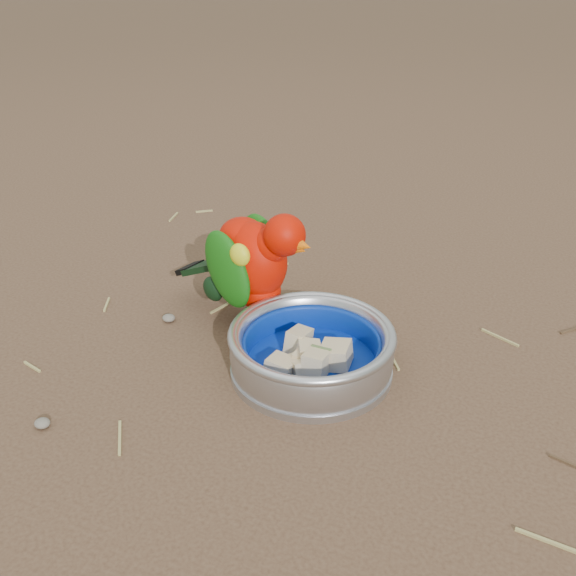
% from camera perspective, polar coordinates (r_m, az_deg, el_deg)
% --- Properties ---
extents(ground, '(60.00, 60.00, 0.00)m').
position_cam_1_polar(ground, '(0.83, -2.36, -6.90)').
color(ground, brown).
extents(food_bowl, '(0.20, 0.20, 0.02)m').
position_cam_1_polar(food_bowl, '(0.82, 2.08, -6.98)').
color(food_bowl, '#B2B2BA').
rests_on(food_bowl, ground).
extents(bowl_wall, '(0.20, 0.20, 0.04)m').
position_cam_1_polar(bowl_wall, '(0.80, 2.11, -5.22)').
color(bowl_wall, '#B2B2BA').
rests_on(bowl_wall, food_bowl).
extents(fruit_wedges, '(0.12, 0.12, 0.03)m').
position_cam_1_polar(fruit_wedges, '(0.80, 2.10, -5.64)').
color(fruit_wedges, '#D2BA8D').
rests_on(fruit_wedges, food_bowl).
extents(lory_parrot, '(0.23, 0.15, 0.17)m').
position_cam_1_polar(lory_parrot, '(0.88, -3.02, 1.60)').
color(lory_parrot, '#C10F00').
rests_on(lory_parrot, ground).
extents(ground_debris, '(0.90, 0.80, 0.01)m').
position_cam_1_polar(ground_debris, '(0.88, -0.26, -4.53)').
color(ground_debris, tan).
rests_on(ground_debris, ground).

